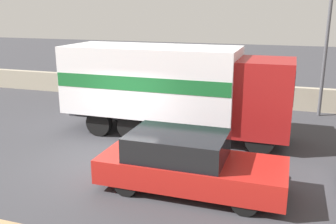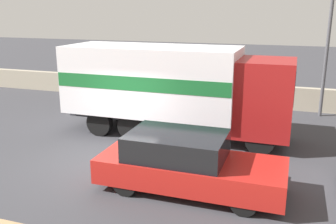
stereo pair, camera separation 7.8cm
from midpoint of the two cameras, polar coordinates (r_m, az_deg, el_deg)
ground_plane at (r=11.43m, az=-9.55°, el=-7.32°), size 80.00×80.00×0.00m
stone_wall_backdrop at (r=18.37m, az=1.99°, el=3.28°), size 60.00×0.35×1.03m
street_lamp at (r=16.59m, az=23.19°, el=12.63°), size 0.56×0.28×6.74m
box_truck at (r=13.09m, az=0.13°, el=4.21°), size 7.85×2.47×3.14m
car_hatchback at (r=9.32m, az=2.69°, el=-7.75°), size 4.57×1.79×1.44m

